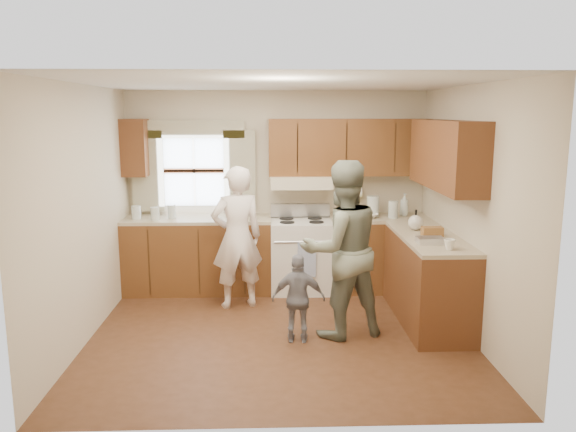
{
  "coord_description": "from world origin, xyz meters",
  "views": [
    {
      "loc": [
        -0.1,
        -5.43,
        2.23
      ],
      "look_at": [
        0.1,
        0.4,
        1.15
      ],
      "focal_mm": 35.0,
      "sensor_mm": 36.0,
      "label": 1
    }
  ],
  "objects_px": {
    "woman_left": "(237,237)",
    "woman_right": "(342,250)",
    "stove": "(301,254)",
    "child": "(299,298)"
  },
  "relations": [
    {
      "from": "woman_left",
      "to": "woman_right",
      "type": "distance_m",
      "value": 1.4
    },
    {
      "from": "woman_right",
      "to": "child",
      "type": "relative_size",
      "value": 2.01
    },
    {
      "from": "woman_right",
      "to": "child",
      "type": "bearing_deg",
      "value": 3.64
    },
    {
      "from": "stove",
      "to": "child",
      "type": "xyz_separation_m",
      "value": [
        -0.12,
        -1.64,
        -0.02
      ]
    },
    {
      "from": "woman_right",
      "to": "stove",
      "type": "bearing_deg",
      "value": -95.53
    },
    {
      "from": "stove",
      "to": "woman_left",
      "type": "bearing_deg",
      "value": -142.75
    },
    {
      "from": "woman_left",
      "to": "woman_right",
      "type": "relative_size",
      "value": 0.92
    },
    {
      "from": "stove",
      "to": "child",
      "type": "height_order",
      "value": "stove"
    },
    {
      "from": "child",
      "to": "woman_right",
      "type": "bearing_deg",
      "value": -154.78
    },
    {
      "from": "woman_left",
      "to": "woman_right",
      "type": "bearing_deg",
      "value": 123.11
    }
  ]
}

